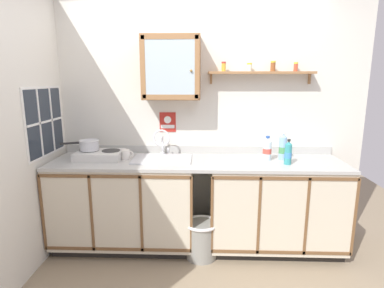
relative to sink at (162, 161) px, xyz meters
The scene contains 19 objects.
floor 1.07m from the sink, 53.36° to the right, with size 5.90×5.90×0.00m, color gray.
back_wall 0.61m from the sink, 41.36° to the left, with size 3.50×0.07×2.57m.
side_wall_left 1.38m from the sink, 148.38° to the right, with size 0.05×3.55×2.57m, color silver.
lower_cabinet_run 0.60m from the sink, behind, with size 1.41×0.65×0.89m.
lower_cabinet_run_right 1.22m from the sink, ahead, with size 1.31×0.65×0.89m.
countertop 0.35m from the sink, ahead, with size 2.86×0.67×0.03m, color #B2B2AD.
backsplash 0.44m from the sink, 37.97° to the left, with size 2.86×0.02×0.08m, color #B2B2AD.
sink is the anchor object (origin of this frame).
hot_plate_stove 0.63m from the sink, behind, with size 0.45×0.32×0.08m.
saucepan 0.76m from the sink, behind, with size 0.36×0.21×0.10m.
bottle_water_blue_0 1.21m from the sink, ahead, with size 0.08×0.08×0.28m.
bottle_water_clear_1 1.05m from the sink, ahead, with size 0.08×0.08×0.24m.
bottle_detergent_teal_2 1.22m from the sink, ahead, with size 0.07×0.07×0.24m.
mug 0.37m from the sink, behind, with size 0.12×0.08×0.10m.
wall_cabinet 0.93m from the sink, 58.76° to the left, with size 0.57×0.29×0.62m.
spice_shelf 1.33m from the sink, 12.18° to the left, with size 1.06×0.14×0.22m.
warning_sign 0.45m from the sink, 84.02° to the left, with size 0.17×0.01×0.21m.
window 1.18m from the sink, behind, with size 0.03×0.69×0.66m.
trash_bin 0.85m from the sink, 31.97° to the right, with size 0.33×0.33×0.37m.
Camera 1 is at (0.06, -2.50, 1.70)m, focal length 28.77 mm.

